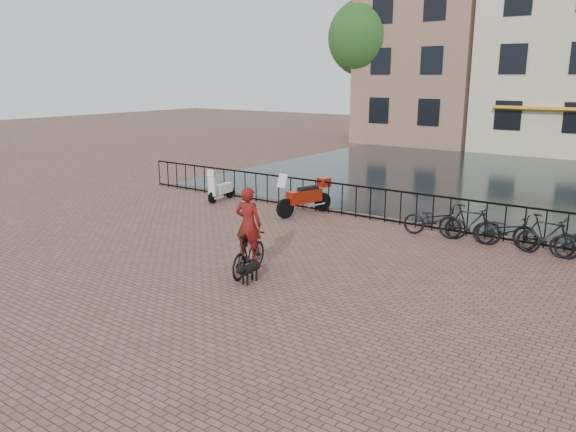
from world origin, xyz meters
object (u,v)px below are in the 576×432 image
Objects in this scene: motorcycle at (305,192)px; scooter at (221,184)px; cyclist at (248,236)px; dog at (250,271)px.

scooter is at bearing -163.48° from motorcycle.
cyclist is 0.84m from dog.
motorcycle is 1.54× the size of scooter.
cyclist reaches higher than scooter.
cyclist is at bearing -49.21° from scooter.
scooter is (-6.03, 5.71, 0.36)m from dog.
cyclist is 3.01× the size of dog.
dog is at bearing -49.59° from scooter.
dog is at bearing 117.46° from cyclist.
motorcycle reaches higher than dog.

